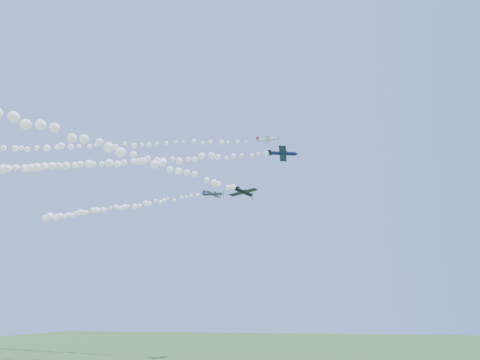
% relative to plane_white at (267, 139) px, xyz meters
% --- Properties ---
extents(plane_white, '(6.08, 6.37, 1.66)m').
position_rel_plane_white_xyz_m(plane_white, '(0.00, 0.00, 0.00)').
color(plane_white, white).
extents(smoke_trail_white, '(76.85, 10.14, 2.64)m').
position_rel_plane_white_xyz_m(smoke_trail_white, '(-40.21, -4.27, -0.32)').
color(smoke_trail_white, white).
extents(plane_navy, '(8.06, 8.44, 3.19)m').
position_rel_plane_white_xyz_m(plane_navy, '(4.27, -4.56, -6.09)').
color(plane_navy, '#0D173C').
extents(smoke_trail_navy, '(79.55, 6.13, 3.13)m').
position_rel_plane_white_xyz_m(smoke_trail_navy, '(-37.90, -6.31, -6.27)').
color(smoke_trail_navy, white).
extents(plane_grey, '(7.02, 7.45, 2.63)m').
position_rel_plane_white_xyz_m(plane_grey, '(-16.60, 7.94, -11.99)').
color(plane_grey, '#353B4D').
extents(smoke_trail_grey, '(63.70, 17.70, 3.17)m').
position_rel_plane_white_xyz_m(smoke_trail_grey, '(-50.44, 16.32, -12.37)').
color(smoke_trail_grey, white).
extents(plane_black, '(7.22, 6.82, 2.50)m').
position_rel_plane_white_xyz_m(plane_black, '(-4.43, -12.21, -17.81)').
color(plane_black, black).
extents(smoke_trail_black, '(35.99, 61.75, 2.91)m').
position_rel_plane_white_xyz_m(smoke_trail_black, '(-22.81, -44.77, -18.06)').
color(smoke_trail_black, white).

